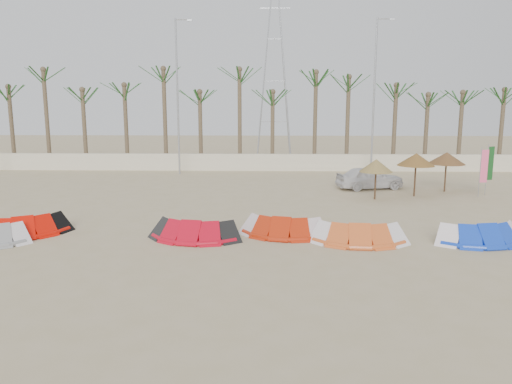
{
  "coord_description": "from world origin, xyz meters",
  "views": [
    {
      "loc": [
        0.59,
        -16.18,
        5.43
      ],
      "look_at": [
        0.0,
        6.0,
        1.3
      ],
      "focal_mm": 35.0,
      "sensor_mm": 36.0,
      "label": 1
    }
  ],
  "objects_px": {
    "kite_red_left": "(26,223)",
    "parasol_mid": "(416,160)",
    "kite_blue": "(479,231)",
    "car": "(370,178)",
    "kite_orange": "(357,231)",
    "parasol_right": "(447,158)",
    "kite_red_right": "(283,224)",
    "parasol_left": "(376,166)",
    "kite_red_mid": "(195,228)"
  },
  "relations": [
    {
      "from": "kite_orange",
      "to": "parasol_right",
      "type": "distance_m",
      "value": 13.0
    },
    {
      "from": "kite_red_right",
      "to": "parasol_left",
      "type": "relative_size",
      "value": 1.67
    },
    {
      "from": "kite_red_right",
      "to": "car",
      "type": "relative_size",
      "value": 0.92
    },
    {
      "from": "kite_red_right",
      "to": "parasol_left",
      "type": "distance_m",
      "value": 9.19
    },
    {
      "from": "kite_red_left",
      "to": "kite_red_right",
      "type": "distance_m",
      "value": 10.51
    },
    {
      "from": "kite_red_left",
      "to": "car",
      "type": "distance_m",
      "value": 19.4
    },
    {
      "from": "kite_orange",
      "to": "car",
      "type": "relative_size",
      "value": 0.91
    },
    {
      "from": "kite_red_right",
      "to": "parasol_mid",
      "type": "height_order",
      "value": "parasol_mid"
    },
    {
      "from": "kite_red_mid",
      "to": "kite_orange",
      "type": "height_order",
      "value": "same"
    },
    {
      "from": "parasol_mid",
      "to": "car",
      "type": "bearing_deg",
      "value": 132.23
    },
    {
      "from": "kite_red_left",
      "to": "parasol_mid",
      "type": "bearing_deg",
      "value": 25.01
    },
    {
      "from": "kite_orange",
      "to": "parasol_left",
      "type": "bearing_deg",
      "value": 73.87
    },
    {
      "from": "kite_red_mid",
      "to": "parasol_right",
      "type": "distance_m",
      "value": 17.12
    },
    {
      "from": "kite_red_mid",
      "to": "kite_blue",
      "type": "relative_size",
      "value": 1.01
    },
    {
      "from": "kite_red_right",
      "to": "parasol_right",
      "type": "xyz_separation_m",
      "value": [
        9.93,
        9.86,
        1.58
      ]
    },
    {
      "from": "kite_red_left",
      "to": "kite_red_right",
      "type": "height_order",
      "value": "same"
    },
    {
      "from": "parasol_right",
      "to": "parasol_mid",
      "type": "bearing_deg",
      "value": -145.68
    },
    {
      "from": "car",
      "to": "kite_red_right",
      "type": "bearing_deg",
      "value": 138.88
    },
    {
      "from": "parasol_mid",
      "to": "kite_red_left",
      "type": "bearing_deg",
      "value": -154.99
    },
    {
      "from": "kite_red_right",
      "to": "kite_orange",
      "type": "relative_size",
      "value": 1.01
    },
    {
      "from": "kite_blue",
      "to": "parasol_left",
      "type": "distance_m",
      "value": 8.68
    },
    {
      "from": "kite_red_mid",
      "to": "parasol_right",
      "type": "relative_size",
      "value": 1.59
    },
    {
      "from": "kite_orange",
      "to": "parasol_right",
      "type": "height_order",
      "value": "parasol_right"
    },
    {
      "from": "kite_red_right",
      "to": "car",
      "type": "distance_m",
      "value": 12.03
    },
    {
      "from": "kite_blue",
      "to": "car",
      "type": "relative_size",
      "value": 0.91
    },
    {
      "from": "kite_orange",
      "to": "parasol_right",
      "type": "xyz_separation_m",
      "value": [
        7.07,
        10.8,
        1.58
      ]
    },
    {
      "from": "kite_red_left",
      "to": "kite_blue",
      "type": "relative_size",
      "value": 1.1
    },
    {
      "from": "car",
      "to": "parasol_mid",
      "type": "bearing_deg",
      "value": -151.07
    },
    {
      "from": "kite_red_right",
      "to": "parasol_mid",
      "type": "bearing_deg",
      "value": 47.25
    },
    {
      "from": "kite_red_left",
      "to": "parasol_left",
      "type": "xyz_separation_m",
      "value": [
        15.79,
        7.55,
        1.45
      ]
    },
    {
      "from": "kite_red_mid",
      "to": "parasol_right",
      "type": "height_order",
      "value": "parasol_right"
    },
    {
      "from": "kite_red_left",
      "to": "parasol_mid",
      "type": "height_order",
      "value": "parasol_mid"
    },
    {
      "from": "kite_red_mid",
      "to": "kite_orange",
      "type": "xyz_separation_m",
      "value": [
        6.36,
        -0.31,
        0.0
      ]
    },
    {
      "from": "parasol_mid",
      "to": "car",
      "type": "xyz_separation_m",
      "value": [
        -2.09,
        2.3,
        -1.41
      ]
    },
    {
      "from": "kite_red_mid",
      "to": "kite_orange",
      "type": "distance_m",
      "value": 6.37
    },
    {
      "from": "kite_blue",
      "to": "parasol_mid",
      "type": "xyz_separation_m",
      "value": [
        0.13,
        9.19,
        1.68
      ]
    },
    {
      "from": "kite_blue",
      "to": "car",
      "type": "bearing_deg",
      "value": 99.68
    },
    {
      "from": "kite_orange",
      "to": "parasol_mid",
      "type": "relative_size",
      "value": 1.5
    },
    {
      "from": "kite_red_right",
      "to": "parasol_mid",
      "type": "xyz_separation_m",
      "value": [
        7.7,
        8.33,
        1.68
      ]
    },
    {
      "from": "parasol_mid",
      "to": "car",
      "type": "relative_size",
      "value": 0.6
    },
    {
      "from": "kite_red_right",
      "to": "parasol_left",
      "type": "xyz_separation_m",
      "value": [
        5.28,
        7.39,
        1.45
      ]
    },
    {
      "from": "car",
      "to": "kite_red_mid",
      "type": "bearing_deg",
      "value": 127.75
    },
    {
      "from": "kite_red_right",
      "to": "kite_red_mid",
      "type": "bearing_deg",
      "value": -169.73
    },
    {
      "from": "kite_blue",
      "to": "car",
      "type": "xyz_separation_m",
      "value": [
        -1.96,
        11.49,
        0.27
      ]
    },
    {
      "from": "kite_orange",
      "to": "car",
      "type": "distance_m",
      "value": 11.9
    },
    {
      "from": "kite_red_right",
      "to": "kite_orange",
      "type": "xyz_separation_m",
      "value": [
        2.87,
        -0.94,
        0.0
      ]
    },
    {
      "from": "car",
      "to": "parasol_left",
      "type": "bearing_deg",
      "value": 160.82
    },
    {
      "from": "kite_red_mid",
      "to": "parasol_mid",
      "type": "height_order",
      "value": "parasol_mid"
    },
    {
      "from": "kite_red_right",
      "to": "car",
      "type": "height_order",
      "value": "car"
    },
    {
      "from": "kite_red_left",
      "to": "kite_red_mid",
      "type": "xyz_separation_m",
      "value": [
        7.01,
        -0.47,
        -0.0
      ]
    }
  ]
}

